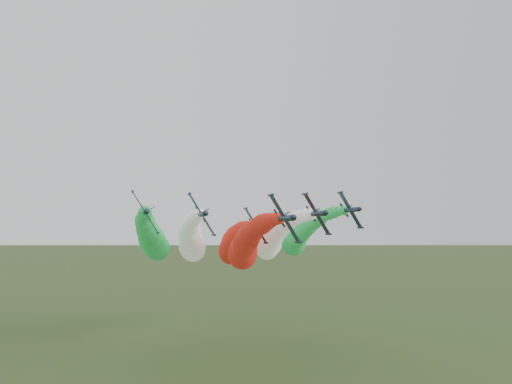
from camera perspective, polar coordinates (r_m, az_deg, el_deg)
jet_lead at (r=122.90m, az=-1.15°, el=-6.11°), size 12.24×64.25×16.86m
jet_inner_left at (r=135.59m, az=-7.38°, el=-5.44°), size 11.97×63.98×16.59m
jet_inner_right at (r=136.83m, az=1.93°, el=-5.37°), size 11.68×63.69×16.30m
jet_outer_left at (r=136.60m, az=-11.81°, el=-5.15°), size 12.01×64.01×16.63m
jet_outer_right at (r=150.77m, az=5.15°, el=-4.82°), size 12.33×64.33×16.95m
jet_trail at (r=151.91m, az=-2.70°, el=-6.03°), size 12.00×64.00×16.62m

